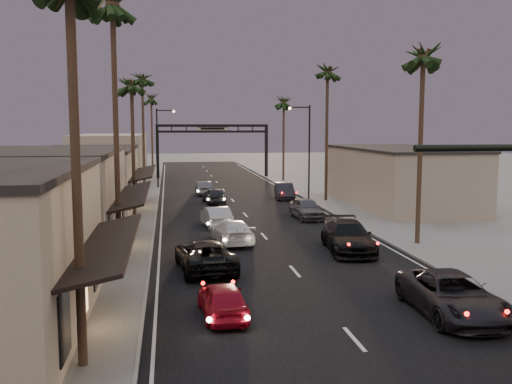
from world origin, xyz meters
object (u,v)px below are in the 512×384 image
object	(u,v)px
palm_ld	(142,75)
curbside_near	(452,295)
oncoming_silver	(216,217)
palm_rb	(328,67)
streetlight_right	(306,144)
streetlight_left	(160,141)
oncoming_pickup	(205,255)
oncoming_red	(223,299)
arch	(213,137)
curbside_black	(348,237)
palm_ra	(424,49)
palm_lc	(131,80)
palm_rc	(284,99)
palm_far	(151,96)

from	to	relation	value
palm_ld	curbside_near	xyz separation A→B (m)	(12.97, -43.25, -11.62)
oncoming_silver	curbside_near	xyz separation A→B (m)	(7.15, -19.98, 0.05)
palm_rb	oncoming_silver	size ratio (longest dim) A/B	3.16
streetlight_right	streetlight_left	size ratio (longest dim) A/B	1.00
streetlight_right	oncoming_pickup	bearing A→B (deg)	-114.12
oncoming_red	streetlight_left	bearing A→B (deg)	-89.87
arch	curbside_black	world-z (taller)	arch
palm_ra	curbside_near	xyz separation A→B (m)	(-4.23, -12.25, -10.65)
arch	streetlight_left	world-z (taller)	streetlight_left
palm_ld	oncoming_red	size ratio (longest dim) A/B	3.63
palm_ra	oncoming_red	world-z (taller)	palm_ra
arch	curbside_near	size ratio (longest dim) A/B	2.67
streetlight_right	palm_ra	world-z (taller)	palm_ra
streetlight_left	palm_lc	size ratio (longest dim) A/B	0.74
arch	oncoming_silver	world-z (taller)	arch
palm_ra	curbside_black	xyz separation A→B (m)	(-4.67, -1.10, -10.58)
curbside_black	palm_rb	bearing A→B (deg)	83.70
streetlight_left	oncoming_pickup	size ratio (longest dim) A/B	1.65
palm_lc	palm_ra	distance (m)	20.99
streetlight_left	palm_rc	distance (m)	17.42
palm_rb	oncoming_pickup	distance (m)	29.74
palm_far	streetlight_left	bearing A→B (deg)	-86.05
streetlight_right	curbside_near	size ratio (longest dim) A/B	1.58
oncoming_red	palm_ld	bearing A→B (deg)	-87.34
streetlight_right	palm_ra	xyz separation A→B (m)	(1.68, -21.00, 6.11)
oncoming_red	curbside_near	distance (m)	8.57
oncoming_pickup	curbside_near	bearing A→B (deg)	131.07
oncoming_pickup	palm_lc	bearing A→B (deg)	-80.95
oncoming_red	palm_ra	bearing A→B (deg)	-142.37
palm_rb	curbside_near	distance (m)	34.54
palm_lc	palm_ra	xyz separation A→B (m)	(17.20, -12.00, 0.97)
streetlight_left	palm_far	bearing A→B (deg)	93.95
curbside_near	palm_rc	bearing A→B (deg)	87.52
oncoming_red	oncoming_silver	xyz separation A→B (m)	(1.34, 18.80, 0.07)
palm_ra	oncoming_silver	distance (m)	17.43
oncoming_pickup	arch	bearing A→B (deg)	-100.75
palm_rc	palm_ld	bearing A→B (deg)	-152.38
streetlight_left	curbside_black	size ratio (longest dim) A/B	1.52
arch	oncoming_red	distance (m)	57.43
palm_lc	palm_ld	distance (m)	19.10
oncoming_pickup	oncoming_silver	size ratio (longest dim) A/B	1.22
curbside_near	curbside_black	xyz separation A→B (m)	(-0.44, 11.16, 0.07)
streetlight_right	curbside_near	distance (m)	33.66
palm_lc	curbside_near	distance (m)	29.16
streetlight_left	palm_ld	xyz separation A→B (m)	(-1.68, -3.00, 7.09)
palm_lc	oncoming_pickup	world-z (taller)	palm_lc
arch	streetlight_left	bearing A→B (deg)	-119.97
palm_rb	curbside_black	bearing A→B (deg)	-102.47
palm_lc	oncoming_silver	world-z (taller)	palm_lc
arch	palm_ra	distance (m)	47.17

